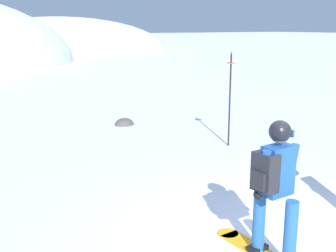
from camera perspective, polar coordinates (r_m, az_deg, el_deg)
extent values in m
plane|color=white|center=(5.93, 16.59, -14.67)|extent=(300.00, 300.00, 0.00)
ellipsoid|color=white|center=(49.30, -14.37, 9.73)|extent=(24.03, 21.63, 7.51)
cylinder|color=orange|center=(5.91, 8.08, -14.16)|extent=(0.28, 0.28, 0.02)
cube|color=black|center=(5.56, 11.95, -15.75)|extent=(0.26, 0.15, 0.06)
cylinder|color=#235699|center=(5.38, 12.15, -12.21)|extent=(0.15, 0.15, 0.82)
cylinder|color=#235699|center=(5.10, 16.13, -13.95)|extent=(0.15, 0.15, 0.82)
cube|color=#1E4C9E|center=(4.97, 14.54, -5.81)|extent=(0.37, 0.24, 0.58)
cylinder|color=#1E4C9E|center=(4.81, 12.70, -6.36)|extent=(0.11, 0.18, 0.57)
cylinder|color=#1E4C9E|center=(5.14, 16.25, -5.29)|extent=(0.11, 0.18, 0.57)
sphere|color=black|center=(4.91, 12.04, -9.03)|extent=(0.11, 0.11, 0.11)
sphere|color=black|center=(5.26, 15.88, -7.72)|extent=(0.11, 0.11, 0.11)
cube|color=#232328|center=(4.83, 12.96, -6.06)|extent=(0.20, 0.29, 0.44)
cube|color=#232328|center=(4.78, 12.08, -7.21)|extent=(0.07, 0.20, 0.20)
sphere|color=#9E7051|center=(4.85, 14.83, -1.06)|extent=(0.21, 0.21, 0.21)
sphere|color=black|center=(4.85, 14.85, -0.72)|extent=(0.25, 0.25, 0.25)
cube|color=navy|center=(4.95, 15.82, -0.84)|extent=(0.04, 0.17, 0.08)
cylinder|color=black|center=(9.79, 8.31, 3.31)|extent=(0.04, 0.04, 2.10)
cylinder|color=orange|center=(9.68, 8.49, 8.38)|extent=(0.20, 0.20, 0.02)
cone|color=black|center=(9.67, 8.53, 9.68)|extent=(0.04, 0.04, 0.08)
ellipsoid|color=#4C4742|center=(12.04, -5.91, 0.15)|extent=(0.56, 0.47, 0.39)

